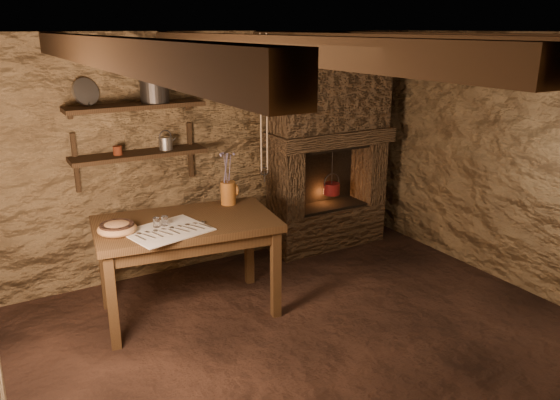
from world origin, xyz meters
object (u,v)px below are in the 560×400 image
work_table (188,263)px  iron_stockpot (155,92)px  red_pot (332,188)px  stoneware_jug (228,182)px  wooden_bowl (117,229)px

work_table → iron_stockpot: 1.60m
work_table → iron_stockpot: (0.05, 0.78, 1.40)m
work_table → red_pot: red_pot is taller
stoneware_jug → iron_stockpot: (-0.46, 0.55, 0.79)m
wooden_bowl → red_pot: (2.57, 0.67, -0.21)m
work_table → stoneware_jug: size_ratio=3.31×
stoneware_jug → wooden_bowl: 1.13m
wooden_bowl → stoneware_jug: bearing=12.4°
work_table → wooden_bowl: wooden_bowl is taller
stoneware_jug → wooden_bowl: bearing=-165.2°
wooden_bowl → red_pot: size_ratio=0.58×
red_pot → stoneware_jug: bearing=-163.7°
wooden_bowl → red_pot: 2.66m
wooden_bowl → iron_stockpot: size_ratio=1.20×
work_table → wooden_bowl: 0.73m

